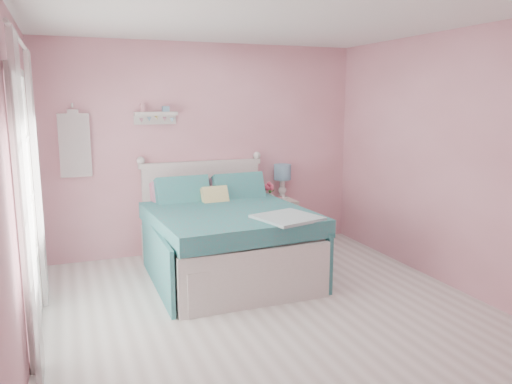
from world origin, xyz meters
TOP-DOWN VIEW (x-y plane):
  - floor at (0.00, 0.00)m, footprint 4.50×4.50m
  - room_shell at (0.00, 0.00)m, footprint 4.50×4.50m
  - bed at (-0.08, 1.25)m, footprint 1.67×2.04m
  - nightstand at (0.89, 2.02)m, footprint 0.43×0.43m
  - table_lamp at (1.01, 2.13)m, footprint 0.22×0.22m
  - vase at (0.76, 2.00)m, footprint 0.18×0.18m
  - teacup at (0.83, 1.85)m, footprint 0.13×0.13m
  - roses at (0.76, 2.00)m, footprint 0.14×0.11m
  - wall_shelf at (-0.63, 2.19)m, footprint 0.50×0.15m
  - hanging_dress at (-1.55, 2.18)m, footprint 0.34×0.03m
  - french_door at (-1.97, 0.40)m, footprint 0.04×1.32m
  - curtain_near at (-1.92, -0.34)m, footprint 0.04×0.40m
  - curtain_far at (-1.92, 1.14)m, footprint 0.04×0.40m

SIDE VIEW (x-z plane):
  - floor at x=0.00m, z-range 0.00..0.00m
  - nightstand at x=0.89m, z-range 0.00..0.62m
  - bed at x=-0.08m, z-range -0.18..0.98m
  - teacup at x=0.83m, z-range 0.62..0.70m
  - vase at x=0.76m, z-range 0.62..0.77m
  - roses at x=0.76m, z-range 0.75..0.87m
  - table_lamp at x=1.01m, z-range 0.71..1.16m
  - french_door at x=-1.97m, z-range -0.01..2.15m
  - curtain_near at x=-1.92m, z-range 0.02..2.34m
  - curtain_far at x=-1.92m, z-range 0.02..2.34m
  - hanging_dress at x=-1.55m, z-range 1.04..1.76m
  - room_shell at x=0.00m, z-range -0.67..3.83m
  - wall_shelf at x=-0.63m, z-range 1.61..1.86m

